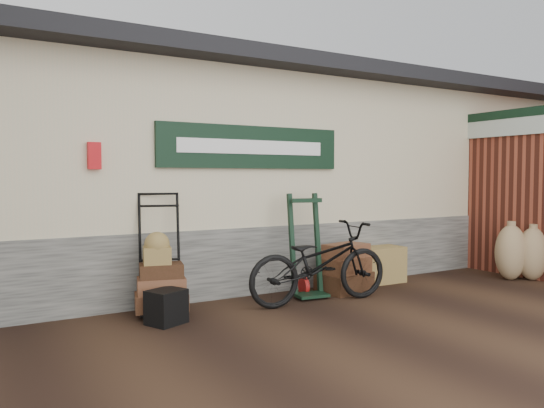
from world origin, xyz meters
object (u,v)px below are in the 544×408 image
at_px(green_barrow, 306,245).
at_px(black_trunk, 166,307).
at_px(wicker_hamper, 374,264).
at_px(porter_trolley, 160,252).
at_px(bicycle, 319,258).
at_px(suitcase_stack, 345,267).

distance_m(green_barrow, black_trunk, 2.10).
bearing_deg(green_barrow, wicker_hamper, 18.29).
bearing_deg(wicker_hamper, porter_trolley, -178.48).
xyz_separation_m(green_barrow, black_trunk, (-2.02, -0.33, -0.49)).
xyz_separation_m(green_barrow, wicker_hamper, (1.39, 0.27, -0.41)).
distance_m(green_barrow, wicker_hamper, 1.48).
height_order(porter_trolley, wicker_hamper, porter_trolley).
distance_m(green_barrow, bicycle, 0.41).
height_order(suitcase_stack, bicycle, bicycle).
bearing_deg(black_trunk, wicker_hamper, 9.90).
relative_size(black_trunk, bicycle, 0.19).
distance_m(suitcase_stack, wicker_hamper, 0.83).
height_order(porter_trolley, green_barrow, porter_trolley).
height_order(suitcase_stack, wicker_hamper, suitcase_stack).
bearing_deg(porter_trolley, bicycle, -2.98).
bearing_deg(porter_trolley, green_barrow, 8.67).
bearing_deg(black_trunk, porter_trolley, 78.28).
relative_size(green_barrow, black_trunk, 3.67).
xyz_separation_m(wicker_hamper, bicycle, (-1.46, -0.65, 0.29)).
height_order(suitcase_stack, black_trunk, suitcase_stack).
relative_size(porter_trolley, suitcase_stack, 1.89).
bearing_deg(porter_trolley, wicker_hamper, 15.62).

